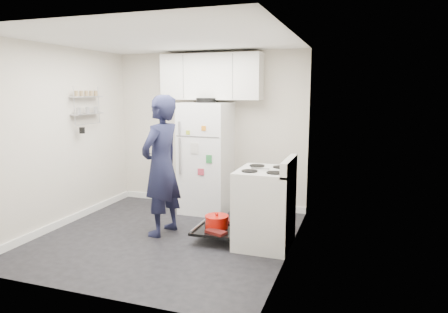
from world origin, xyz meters
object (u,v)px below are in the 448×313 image
at_px(electric_range, 264,208).
at_px(open_oven_door, 218,225).
at_px(refrigerator, 206,157).
at_px(person, 161,166).

xyz_separation_m(electric_range, open_oven_door, (-0.59, -0.02, -0.28)).
xyz_separation_m(refrigerator, person, (-0.18, -1.15, 0.06)).
height_order(electric_range, person, person).
height_order(open_oven_door, refrigerator, refrigerator).
height_order(open_oven_door, person, person).
height_order(electric_range, open_oven_door, electric_range).
bearing_deg(refrigerator, person, -98.99).
xyz_separation_m(electric_range, person, (-1.37, -0.05, 0.45)).
bearing_deg(refrigerator, electric_range, -42.88).
bearing_deg(open_oven_door, refrigerator, 117.84).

